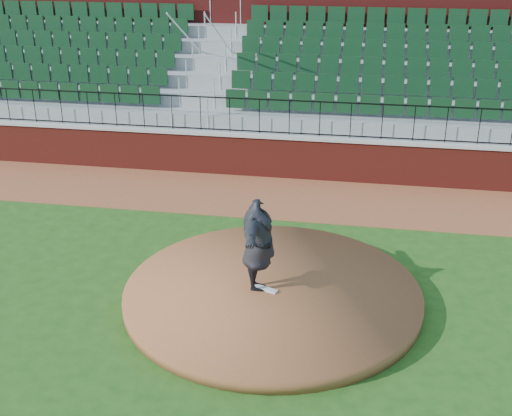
# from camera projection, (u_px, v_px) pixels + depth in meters

# --- Properties ---
(ground) EXTENTS (90.00, 90.00, 0.00)m
(ground) POSITION_uv_depth(u_px,v_px,m) (243.00, 297.00, 12.86)
(ground) COLOR #204A15
(ground) RESTS_ON ground
(warning_track) EXTENTS (34.00, 3.20, 0.01)m
(warning_track) POSITION_uv_depth(u_px,v_px,m) (281.00, 196.00, 17.74)
(warning_track) COLOR brown
(warning_track) RESTS_ON ground
(field_wall) EXTENTS (34.00, 0.35, 1.20)m
(field_wall) POSITION_uv_depth(u_px,v_px,m) (289.00, 157.00, 18.96)
(field_wall) COLOR maroon
(field_wall) RESTS_ON ground
(wall_cap) EXTENTS (34.00, 0.45, 0.10)m
(wall_cap) POSITION_uv_depth(u_px,v_px,m) (289.00, 136.00, 18.70)
(wall_cap) COLOR #B7B7B7
(wall_cap) RESTS_ON field_wall
(wall_railing) EXTENTS (34.00, 0.05, 1.00)m
(wall_railing) POSITION_uv_depth(u_px,v_px,m) (289.00, 118.00, 18.49)
(wall_railing) COLOR black
(wall_railing) RESTS_ON wall_cap
(seating_stands) EXTENTS (34.00, 5.10, 4.60)m
(seating_stands) POSITION_uv_depth(u_px,v_px,m) (300.00, 81.00, 20.76)
(seating_stands) COLOR gray
(seating_stands) RESTS_ON ground
(concourse_wall) EXTENTS (34.00, 0.50, 5.50)m
(concourse_wall) POSITION_uv_depth(u_px,v_px,m) (309.00, 52.00, 23.12)
(concourse_wall) COLOR maroon
(concourse_wall) RESTS_ON ground
(pitchers_mound) EXTENTS (5.84, 5.84, 0.25)m
(pitchers_mound) POSITION_uv_depth(u_px,v_px,m) (272.00, 293.00, 12.75)
(pitchers_mound) COLOR brown
(pitchers_mound) RESTS_ON ground
(pitching_rubber) EXTENTS (0.53, 0.31, 0.03)m
(pitching_rubber) POSITION_uv_depth(u_px,v_px,m) (265.00, 289.00, 12.63)
(pitching_rubber) COLOR silver
(pitching_rubber) RESTS_ON pitchers_mound
(pitcher) EXTENTS (0.88, 2.33, 1.85)m
(pitcher) POSITION_uv_depth(u_px,v_px,m) (258.00, 246.00, 12.32)
(pitcher) COLOR black
(pitcher) RESTS_ON pitchers_mound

